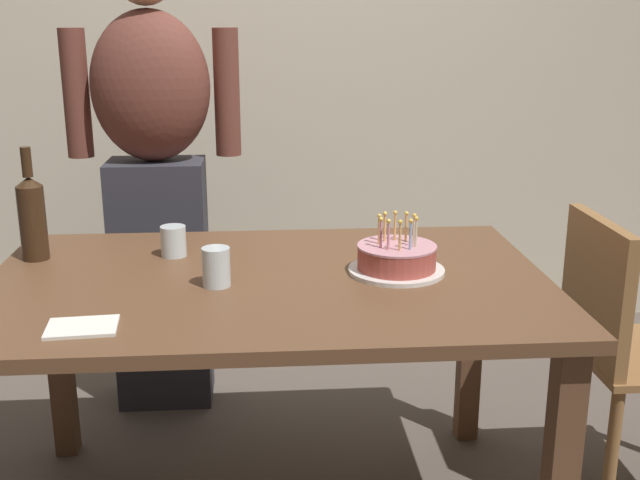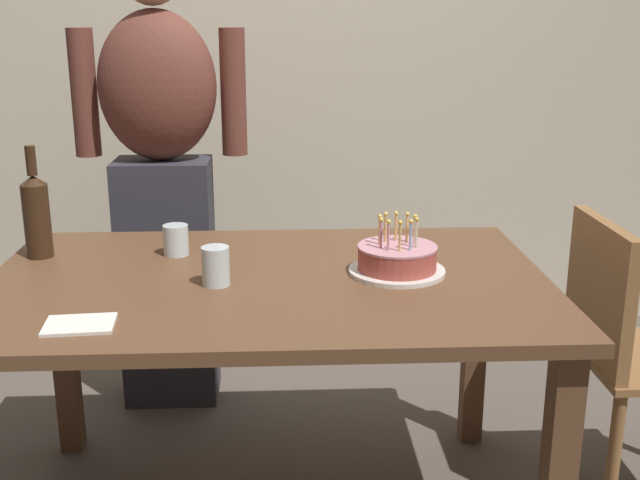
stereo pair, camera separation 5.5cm
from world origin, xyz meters
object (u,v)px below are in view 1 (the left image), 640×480
at_px(dining_chair, 624,338).
at_px(water_glass_far, 216,267).
at_px(person_man_bearded, 156,174).
at_px(water_glass_near, 173,241).
at_px(wine_bottle, 32,216).
at_px(napkin_stack, 82,327).
at_px(birthday_cake, 397,259).

bearing_deg(dining_chair, water_glass_far, 94.38).
bearing_deg(person_man_bearded, water_glass_near, 101.61).
distance_m(wine_bottle, person_man_bearded, 0.63).
relative_size(water_glass_near, person_man_bearded, 0.05).
bearing_deg(person_man_bearded, napkin_stack, 88.29).
height_order(napkin_stack, dining_chair, dining_chair).
bearing_deg(dining_chair, wine_bottle, 83.76).
xyz_separation_m(water_glass_near, napkin_stack, (-0.15, -0.54, -0.04)).
distance_m(birthday_cake, water_glass_far, 0.49).
distance_m(birthday_cake, water_glass_near, 0.65).
bearing_deg(birthday_cake, person_man_bearded, 133.91).
bearing_deg(napkin_stack, person_man_bearded, 88.29).
relative_size(birthday_cake, water_glass_near, 2.94).
bearing_deg(water_glass_far, water_glass_near, 116.72).
xyz_separation_m(water_glass_far, dining_chair, (1.16, 0.09, -0.28)).
distance_m(birthday_cake, napkin_stack, 0.84).
bearing_deg(dining_chair, person_man_bearded, 62.06).
relative_size(water_glass_far, dining_chair, 0.12).
xyz_separation_m(water_glass_far, napkin_stack, (-0.29, -0.27, -0.05)).
bearing_deg(napkin_stack, birthday_cake, 23.94).
relative_size(person_man_bearded, dining_chair, 1.90).
bearing_deg(water_glass_far, person_man_bearded, 106.84).
xyz_separation_m(wine_bottle, person_man_bearded, (0.28, 0.56, 0.01)).
height_order(wine_bottle, person_man_bearded, person_man_bearded).
distance_m(birthday_cake, person_man_bearded, 1.07).
xyz_separation_m(birthday_cake, wine_bottle, (-1.01, 0.20, 0.09)).
bearing_deg(water_glass_far, wine_bottle, 152.72).
relative_size(wine_bottle, dining_chair, 0.37).
distance_m(water_glass_near, napkin_stack, 0.56).
bearing_deg(birthday_cake, dining_chair, 1.37).
bearing_deg(dining_chair, water_glass_near, 81.90).
bearing_deg(person_man_bearded, birthday_cake, 133.91).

